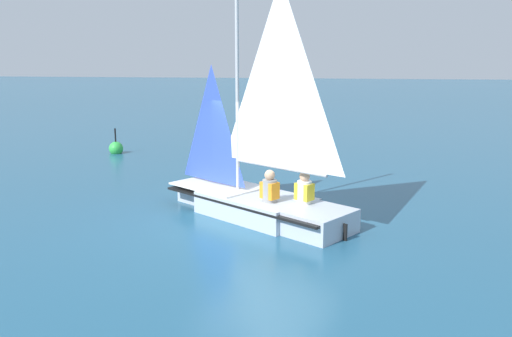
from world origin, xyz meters
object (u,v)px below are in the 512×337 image
Objects in this scene: sailor_helm at (270,195)px; sailor_crew at (304,197)px; sailboat_main at (258,186)px; buoy_marker at (116,148)px.

sailor_helm and sailor_crew have the same top height.
sailboat_main reaches higher than sailor_helm.
sailor_crew is 1.11× the size of buoy_marker.
sailor_crew is at bearing -38.25° from buoy_marker.
sailor_helm is 1.11× the size of buoy_marker.
sailboat_main is 4.41× the size of sailor_helm.
buoy_marker is at bearing -13.27° from sailboat_main.
sailor_helm is 10.40m from buoy_marker.
sailboat_main reaches higher than buoy_marker.
sailboat_main is 1.14m from sailor_crew.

